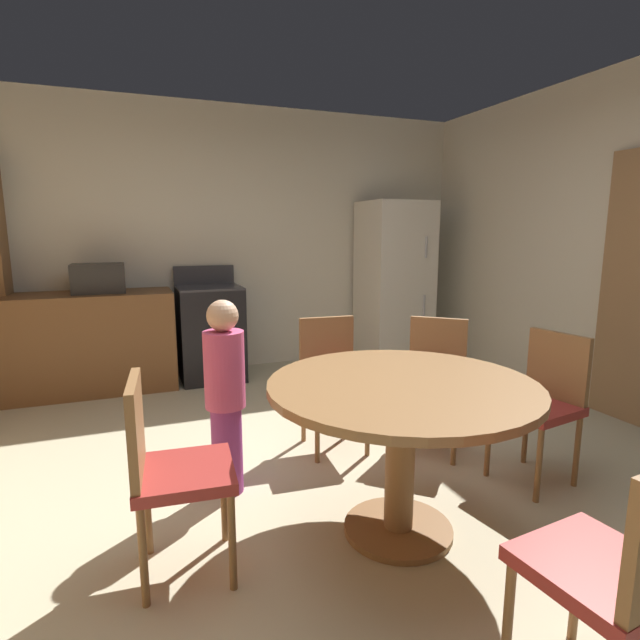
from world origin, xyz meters
TOP-DOWN VIEW (x-y plane):
  - ground_plane at (0.00, 0.00)m, footprint 14.00×14.00m
  - wall_back at (0.00, 2.95)m, footprint 5.45×0.12m
  - kitchen_counter at (-1.53, 2.55)m, footprint 1.79×0.60m
  - oven_range at (-0.29, 2.55)m, footprint 0.60×0.60m
  - refrigerator at (1.72, 2.50)m, footprint 0.68×0.68m
  - microwave at (-1.25, 2.55)m, footprint 0.44×0.32m
  - dining_table at (0.15, -0.37)m, footprint 1.25×1.25m
  - chair_west at (-0.90, -0.28)m, footprint 0.43×0.43m
  - chair_northeast at (0.86, 0.41)m, footprint 0.57×0.57m
  - chair_north at (0.23, 0.68)m, footprint 0.43×0.43m
  - chair_south at (0.27, -1.42)m, footprint 0.44×0.44m
  - chair_east at (1.19, -0.20)m, footprint 0.46×0.46m
  - person_child at (-0.55, 0.31)m, footprint 0.31×0.31m

SIDE VIEW (x-z plane):
  - ground_plane at x=0.00m, z-range 0.00..0.00m
  - kitchen_counter at x=-1.53m, z-range 0.00..0.90m
  - oven_range at x=-0.29m, z-range -0.08..1.02m
  - chair_west at x=-0.90m, z-range 0.07..0.94m
  - chair_northeast at x=0.86m, z-range 0.07..0.94m
  - chair_north at x=0.23m, z-range 0.07..0.94m
  - chair_south at x=0.27m, z-range 0.07..0.94m
  - chair_east at x=1.19m, z-range 0.07..0.94m
  - person_child at x=-0.55m, z-range 0.03..1.12m
  - dining_table at x=0.15m, z-range 0.23..0.99m
  - refrigerator at x=1.72m, z-range 0.00..1.76m
  - microwave at x=-1.25m, z-range 0.90..1.16m
  - wall_back at x=0.00m, z-range 0.00..2.70m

